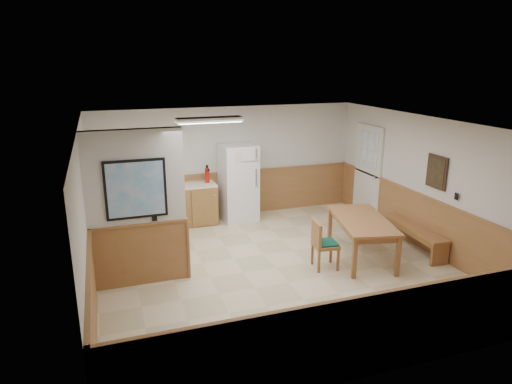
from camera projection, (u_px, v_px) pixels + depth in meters
name	position (u px, v px, depth m)	size (l,w,h in m)	color
ground	(276.00, 268.00, 7.95)	(6.00, 6.00, 0.00)	beige
ceiling	(277.00, 124.00, 7.25)	(6.00, 6.00, 0.02)	silver
back_wall	(228.00, 162.00, 10.32)	(6.00, 0.02, 2.50)	silver
right_wall	(425.00, 184.00, 8.54)	(0.02, 6.00, 2.50)	silver
left_wall	(85.00, 219.00, 6.66)	(0.02, 6.00, 2.50)	silver
wainscot_back	(229.00, 194.00, 10.51)	(6.00, 0.04, 1.00)	#9E623F
wainscot_right	(420.00, 222.00, 8.74)	(0.04, 6.00, 1.00)	#9E623F
wainscot_left	(92.00, 265.00, 6.87)	(0.04, 6.00, 1.00)	#9E623F
partition_wall	(137.00, 211.00, 7.08)	(1.50, 0.20, 2.50)	silver
kitchen_counter	(179.00, 205.00, 9.87)	(2.20, 0.61, 1.00)	olive
exterior_door	(367.00, 172.00, 10.31)	(0.07, 1.02, 2.15)	silver
kitchen_window	(132.00, 156.00, 9.56)	(0.80, 0.04, 1.00)	silver
wall_painting	(437.00, 172.00, 8.17)	(0.04, 0.50, 0.60)	#362015
fluorescent_fixture	(209.00, 120.00, 8.19)	(1.20, 0.30, 0.09)	silver
refrigerator	(238.00, 183.00, 10.13)	(0.80, 0.75, 1.71)	white
dining_table	(362.00, 224.00, 8.17)	(1.23, 1.86, 0.75)	brown
dining_bench	(415.00, 232.00, 8.64)	(0.46, 1.63, 0.45)	brown
dining_chair	(321.00, 241.00, 7.80)	(0.60, 0.45, 0.85)	brown
fire_extinguisher	(207.00, 175.00, 9.92)	(0.13, 0.13, 0.39)	#AA1309
soap_bottle	(133.00, 185.00, 9.41)	(0.06, 0.06, 0.19)	#178039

